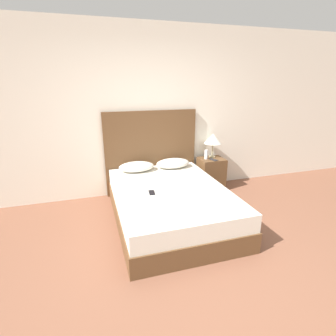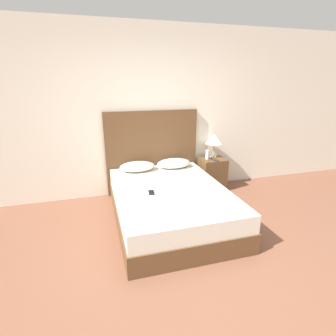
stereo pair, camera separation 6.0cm
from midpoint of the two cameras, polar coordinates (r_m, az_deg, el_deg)
ground_plane at (r=2.82m, az=7.09°, el=-22.77°), size 16.00×16.00×0.00m
wall_back at (r=4.36m, az=-4.34°, el=11.83°), size 10.00×0.06×2.70m
bed at (r=3.64m, az=0.94°, el=-7.88°), size 1.47×2.06×0.48m
headboard at (r=4.43m, az=-3.04°, el=3.37°), size 1.55×0.05×1.40m
pillow_left at (r=4.18m, az=-6.30°, el=0.33°), size 0.56×0.34×0.15m
pillow_right at (r=4.32m, az=1.66°, el=1.03°), size 0.56×0.34×0.15m
phone_on_bed at (r=3.39m, az=-3.13°, el=-5.34°), size 0.09×0.16×0.01m
nightstand at (r=4.70m, az=9.96°, el=-1.31°), size 0.43×0.36×0.56m
table_lamp at (r=4.61m, az=10.40°, el=6.21°), size 0.30×0.30×0.42m
phone_on_nightstand at (r=4.53m, az=10.49°, el=1.72°), size 0.12×0.16×0.01m
toiletry_bottle at (r=4.56m, az=8.93°, el=2.89°), size 0.06×0.06×0.16m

